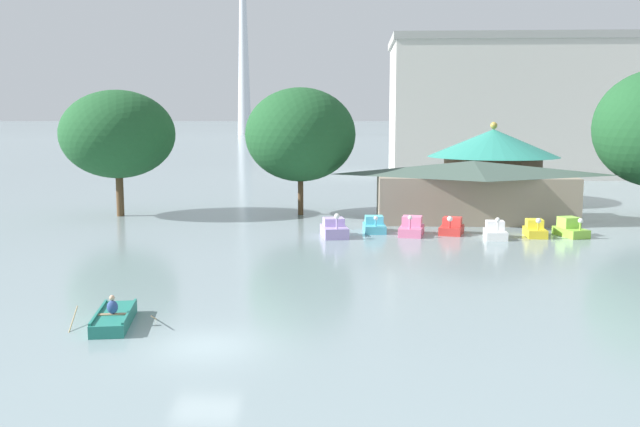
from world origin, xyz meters
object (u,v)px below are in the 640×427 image
at_px(pedal_boat_cyan, 374,226).
at_px(shoreline_tree_mid, 300,135).
at_px(pedal_boat_yellow, 535,230).
at_px(green_roof_pavilion, 493,160).
at_px(pedal_boat_lavender, 334,229).
at_px(pedal_boat_lime, 570,229).
at_px(shoreline_tree_tall_left, 118,134).
at_px(pedal_boat_red, 452,227).
at_px(pedal_boat_pink, 412,228).
at_px(boathouse, 473,189).
at_px(rowboat_with_rower, 114,318).
at_px(background_building_block, 516,107).
at_px(pedal_boat_white, 495,231).

height_order(pedal_boat_cyan, shoreline_tree_mid, shoreline_tree_mid).
distance_m(pedal_boat_yellow, green_roof_pavilion, 21.07).
relative_size(pedal_boat_lavender, pedal_boat_yellow, 1.20).
relative_size(pedal_boat_lime, shoreline_tree_tall_left, 0.28).
height_order(pedal_boat_red, shoreline_tree_tall_left, shoreline_tree_tall_left).
relative_size(pedal_boat_cyan, pedal_boat_pink, 0.86).
height_order(pedal_boat_yellow, shoreline_tree_mid, shoreline_tree_mid).
relative_size(pedal_boat_red, shoreline_tree_mid, 0.25).
bearing_deg(shoreline_tree_tall_left, green_roof_pavilion, 19.96).
xyz_separation_m(pedal_boat_red, boathouse, (2.56, 7.16, 2.04)).
xyz_separation_m(pedal_boat_pink, pedal_boat_red, (2.92, 0.58, -0.04)).
distance_m(rowboat_with_rower, background_building_block, 83.18).
distance_m(pedal_boat_red, pedal_boat_lime, 8.27).
relative_size(pedal_boat_lavender, pedal_boat_cyan, 1.12).
relative_size(rowboat_with_rower, background_building_block, 0.11).
bearing_deg(pedal_boat_lavender, green_roof_pavilion, 134.99).
xyz_separation_m(pedal_boat_red, pedal_boat_lime, (8.24, -0.62, 0.05)).
distance_m(pedal_boat_yellow, shoreline_tree_tall_left, 34.36).
bearing_deg(pedal_boat_lime, green_roof_pavilion, 167.70).
bearing_deg(shoreline_tree_tall_left, pedal_boat_lavender, -27.26).
xyz_separation_m(pedal_boat_cyan, pedal_boat_lime, (13.81, -1.20, 0.07)).
distance_m(shoreline_tree_tall_left, background_building_block, 61.62).
bearing_deg(shoreline_tree_tall_left, pedal_boat_pink, -19.35).
xyz_separation_m(pedal_boat_yellow, pedal_boat_lime, (2.51, 0.17, 0.05)).
bearing_deg(shoreline_tree_mid, pedal_boat_yellow, -30.56).
distance_m(pedal_boat_lavender, background_building_block, 59.90).
distance_m(pedal_boat_lavender, shoreline_tree_tall_left, 21.73).
distance_m(pedal_boat_red, pedal_boat_yellow, 5.79).
bearing_deg(pedal_boat_red, pedal_boat_pink, -63.30).
bearing_deg(background_building_block, green_roof_pavilion, -105.52).
height_order(pedal_boat_pink, shoreline_tree_mid, shoreline_tree_mid).
bearing_deg(shoreline_tree_tall_left, pedal_boat_white, -17.85).
bearing_deg(pedal_boat_white, pedal_boat_cyan, -102.24).
relative_size(pedal_boat_red, pedal_boat_yellow, 1.06).
height_order(pedal_boat_lime, shoreline_tree_mid, shoreline_tree_mid).
xyz_separation_m(rowboat_with_rower, pedal_boat_cyan, (11.15, 24.23, 0.17)).
height_order(pedal_boat_cyan, background_building_block, background_building_block).
relative_size(pedal_boat_pink, pedal_boat_red, 1.17).
bearing_deg(pedal_boat_cyan, background_building_block, 154.22).
relative_size(pedal_boat_white, background_building_block, 0.07).
distance_m(pedal_boat_cyan, pedal_boat_lime, 13.86).
height_order(pedal_boat_white, boathouse, boathouse).
relative_size(pedal_boat_white, pedal_boat_lime, 0.84).
bearing_deg(shoreline_tree_mid, pedal_boat_red, -39.10).
relative_size(pedal_boat_pink, pedal_boat_yellow, 1.24).
xyz_separation_m(pedal_boat_yellow, background_building_block, (9.77, 53.26, 9.15)).
height_order(pedal_boat_red, boathouse, boathouse).
xyz_separation_m(boathouse, background_building_block, (12.95, 45.31, 7.11)).
relative_size(pedal_boat_lavender, pedal_boat_red, 1.13).
bearing_deg(rowboat_with_rower, green_roof_pavilion, -37.71).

